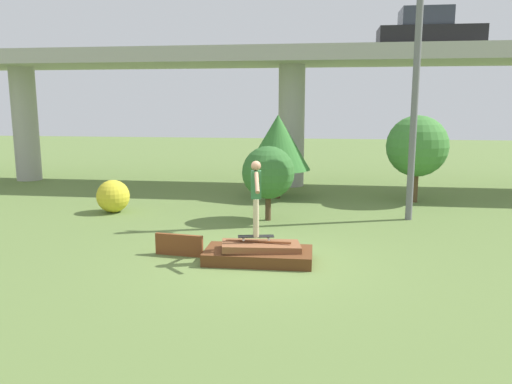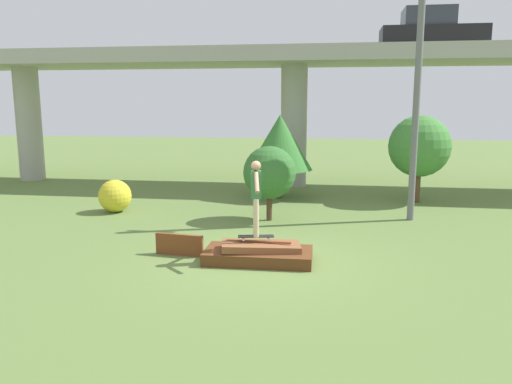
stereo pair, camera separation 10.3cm
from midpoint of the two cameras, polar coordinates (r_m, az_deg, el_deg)
ground_plane at (r=11.26m, az=0.01°, el=-7.93°), size 80.00×80.00×0.00m
scrap_pile at (r=11.20m, az=0.07°, el=-7.05°), size 2.40×1.17×0.48m
scrap_plank_loose at (r=11.75m, az=-9.03°, el=-6.00°), size 1.16×0.23×0.51m
skateboard at (r=11.17m, az=-0.26°, el=-5.11°), size 0.83×0.37×0.09m
skater at (r=10.95m, az=-0.27°, el=-0.07°), size 0.32×1.24×1.69m
highway_overpass at (r=21.30m, az=4.00°, el=14.03°), size 44.00×4.03×5.68m
car_on_overpass_mid at (r=22.06m, az=18.93°, el=16.89°), size 4.03×1.70×1.53m
utility_pole at (r=15.55m, az=17.71°, el=13.55°), size 1.30×0.20×8.84m
tree_behind_left at (r=18.49m, az=17.78°, el=5.00°), size 2.15×2.15×3.08m
tree_behind_right at (r=18.37m, az=2.36°, el=5.69°), size 2.40×2.40×3.09m
tree_mid_back at (r=14.86m, az=1.21°, el=2.23°), size 1.58×1.58×2.25m
bush_yellow_flowering at (r=16.77m, az=-16.19°, el=-0.47°), size 1.06×1.06×1.06m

